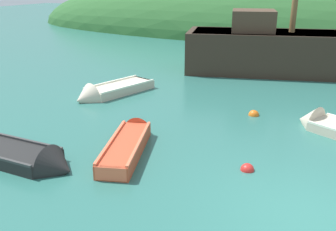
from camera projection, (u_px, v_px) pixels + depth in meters
ground_plane at (303, 215)px, 8.01m from camera, size 120.00×120.00×0.00m
shore_hill at (280, 32)px, 36.42m from camera, size 55.58×18.83×11.12m
sailing_ship at (332, 59)px, 19.61m from camera, size 18.07×7.01×11.01m
rowboat_outer_right at (108, 93)px, 16.26m from camera, size 2.39×4.06×1.20m
rowboat_center at (335, 129)px, 12.35m from camera, size 3.42×2.53×1.21m
rowboat_outer_left at (130, 143)px, 11.17m from camera, size 1.96×3.97×0.86m
rowboat_portside at (27, 160)px, 10.19m from camera, size 3.55×1.29×1.18m
buoy_red at (247, 170)px, 9.89m from camera, size 0.37×0.37×0.37m
buoy_orange at (254, 115)px, 13.91m from camera, size 0.40×0.40×0.40m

